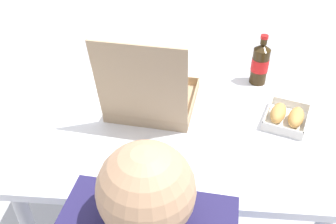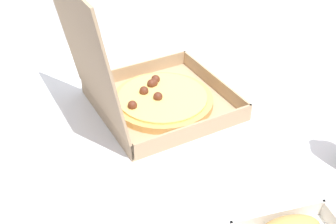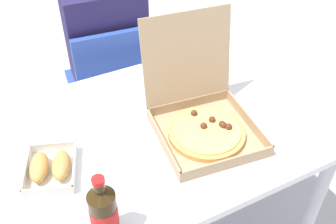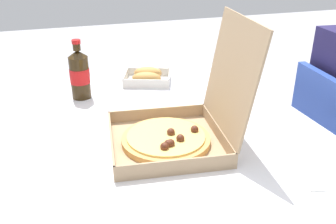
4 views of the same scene
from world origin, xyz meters
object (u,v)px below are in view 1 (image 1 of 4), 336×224
object	(u,v)px
pizza_box_open	(152,98)
bread_side_box	(287,116)
paper_menu	(71,162)
cola_bottle	(260,63)

from	to	relation	value
pizza_box_open	bread_side_box	xyz separation A→B (m)	(-0.52, 0.04, -0.03)
bread_side_box	paper_menu	bearing A→B (deg)	20.56
pizza_box_open	paper_menu	distance (m)	0.40
pizza_box_open	cola_bottle	distance (m)	0.50
bread_side_box	cola_bottle	xyz separation A→B (m)	(0.08, -0.28, 0.07)
pizza_box_open	paper_menu	size ratio (longest dim) A/B	1.98
bread_side_box	paper_menu	size ratio (longest dim) A/B	1.09
pizza_box_open	cola_bottle	world-z (taller)	pizza_box_open
pizza_box_open	cola_bottle	bearing A→B (deg)	-151.75
cola_bottle	paper_menu	bearing A→B (deg)	39.75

